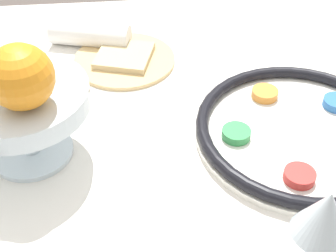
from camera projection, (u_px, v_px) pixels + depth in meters
dining_table at (155, 241)px, 1.03m from camera, size 1.16×0.88×0.72m
seder_plate at (300, 130)px, 0.75m from camera, size 0.33×0.33×0.03m
wine_glass at (324, 217)px, 0.50m from camera, size 0.07×0.07×0.14m
fruit_stand at (20, 105)px, 0.66m from camera, size 0.20×0.20×0.12m
orange_fruit at (21, 77)px, 0.59m from camera, size 0.09×0.09×0.09m
bread_plate at (125, 59)px, 0.92m from camera, size 0.20×0.20×0.02m
napkin_roll at (90, 34)px, 0.95m from camera, size 0.17×0.09×0.05m
spoon at (93, 33)px, 1.00m from camera, size 0.15×0.07×0.01m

